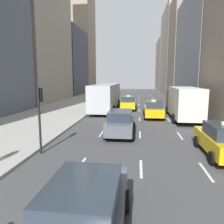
% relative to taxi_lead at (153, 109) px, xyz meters
% --- Properties ---
extents(sidewalk_left, '(8.00, 66.00, 0.15)m').
position_rel_taxi_lead_xyz_m(sidewalk_left, '(-11.00, 6.04, -0.81)').
color(sidewalk_left, '#ADAAA3').
rests_on(sidewalk_left, ground).
extents(lane_markings, '(5.72, 56.00, 0.01)m').
position_rel_taxi_lead_xyz_m(lane_markings, '(-1.40, 2.04, -0.87)').
color(lane_markings, white).
rests_on(lane_markings, ground).
extents(building_row_right, '(6.00, 87.53, 31.50)m').
position_rel_taxi_lead_xyz_m(building_row_right, '(8.00, 18.43, 10.36)').
color(building_row_right, slate).
rests_on(building_row_right, ground).
extents(taxi_lead, '(2.02, 4.40, 1.87)m').
position_rel_taxi_lead_xyz_m(taxi_lead, '(0.00, 0.00, 0.00)').
color(taxi_lead, yellow).
rests_on(taxi_lead, ground).
extents(taxi_second, '(2.02, 4.40, 1.87)m').
position_rel_taxi_lead_xyz_m(taxi_second, '(2.80, -10.89, 0.00)').
color(taxi_second, yellow).
rests_on(taxi_second, ground).
extents(taxi_third, '(2.02, 4.40, 1.87)m').
position_rel_taxi_lead_xyz_m(taxi_third, '(-2.80, 5.56, 0.00)').
color(taxi_third, yellow).
rests_on(taxi_third, ground).
extents(sedan_black_near, '(2.02, 4.65, 1.78)m').
position_rel_taxi_lead_xyz_m(sedan_black_near, '(-2.80, -7.16, 0.02)').
color(sedan_black_near, '#565B66').
rests_on(sedan_black_near, ground).
extents(sedan_silver_behind, '(2.02, 4.44, 1.72)m').
position_rel_taxi_lead_xyz_m(sedan_silver_behind, '(-2.80, -17.67, -0.01)').
color(sedan_silver_behind, '#565B66').
rests_on(sedan_silver_behind, ground).
extents(city_bus, '(2.80, 11.61, 3.25)m').
position_rel_taxi_lead_xyz_m(city_bus, '(-5.61, 4.99, 0.91)').
color(city_bus, '#B7BCC1').
rests_on(city_bus, ground).
extents(box_truck, '(2.58, 8.40, 3.15)m').
position_rel_taxi_lead_xyz_m(box_truck, '(2.80, -0.52, 0.83)').
color(box_truck, '#262628').
rests_on(box_truck, ground).
extents(traffic_light_pole, '(0.24, 0.42, 3.60)m').
position_rel_taxi_lead_xyz_m(traffic_light_pole, '(-6.75, -11.48, 1.53)').
color(traffic_light_pole, black).
rests_on(traffic_light_pole, ground).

